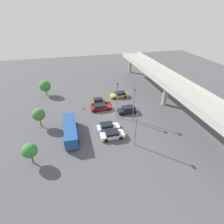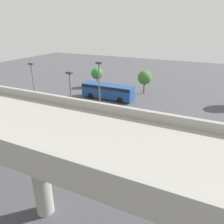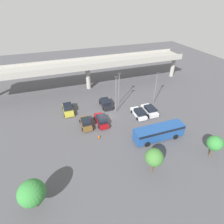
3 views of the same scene
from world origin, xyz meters
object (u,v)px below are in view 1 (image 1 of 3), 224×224
Objects in this scene: tree_front_centre at (39,115)px; tree_front_far_right at (30,151)px; lamp_post_near_aisle at (134,102)px; parked_car_4 at (108,127)px; lamp_post_mid_lot at (136,125)px; parked_car_1 at (99,101)px; parked_car_2 at (101,107)px; shuttle_bus at (70,129)px; parked_car_5 at (112,135)px; tree_front_left at (45,86)px; parked_car_3 at (127,110)px; lamp_post_by_overpass at (117,98)px; traffic_cone at (83,108)px; parked_car_0 at (119,95)px.

tree_front_far_right is (10.26, -0.39, -0.28)m from tree_front_centre.
parked_car_4 is at bearing -70.59° from lamp_post_near_aisle.
lamp_post_mid_lot is at bearing 58.93° from tree_front_centre.
parked_car_1 is 0.58× the size of lamp_post_near_aisle.
parked_car_2 is 11.29m from shuttle_bus.
parked_car_4 is 1.05× the size of tree_front_centre.
lamp_post_near_aisle is (-4.88, 5.94, 3.70)m from parked_car_5.
parked_car_4 reaches higher than parked_car_2.
lamp_post_mid_lot reaches higher than tree_front_centre.
tree_front_left is at bearing 179.54° from tree_front_centre.
shuttle_bus is (-2.56, -7.65, 0.79)m from parked_car_5.
tree_front_far_right reaches higher than parked_car_5.
tree_front_left reaches higher than tree_front_far_right.
parked_car_3 is at bearing -45.44° from parked_car_1.
lamp_post_by_overpass is at bearing 67.39° from parked_car_5.
parked_car_1 is 6.23× the size of traffic_cone.
parked_car_0 is 20.15m from lamp_post_mid_lot.
tree_front_centre reaches higher than parked_car_5.
parked_car_4 is 0.49× the size of shuttle_bus.
parked_car_1 reaches higher than parked_car_5.
parked_car_4 is 1.03× the size of tree_front_left.
parked_car_0 is 1.07× the size of parked_car_3.
parked_car_0 is at bearing 178.14° from lamp_post_near_aisle.
traffic_cone is at bearing 111.49° from parked_car_4.
tree_front_far_right is (11.18, -19.71, 1.94)m from parked_car_3.
parked_car_3 is at bearing 54.54° from parked_car_5.
lamp_post_near_aisle is 10.74× the size of traffic_cone.
tree_front_left reaches higher than parked_car_2.
lamp_post_near_aisle is at bearing 99.69° from shuttle_bus.
parked_car_2 is 14.13m from tree_front_centre.
tree_front_far_right reaches higher than parked_car_2.
traffic_cone is (-15.54, -7.57, -4.09)m from lamp_post_mid_lot.
lamp_post_by_overpass is at bearing -54.97° from parked_car_2.
lamp_post_near_aisle reaches higher than parked_car_2.
lamp_post_near_aisle is (9.10, 5.91, 3.69)m from parked_car_1.
parked_car_0 is at bearing 160.36° from lamp_post_by_overpass.
parked_car_4 is 2.71m from parked_car_5.
lamp_post_mid_lot is (7.90, -2.49, -0.02)m from lamp_post_near_aisle.
lamp_post_by_overpass is at bearing -121.14° from lamp_post_near_aisle.
shuttle_bus reaches higher than parked_car_2.
parked_car_0 is 28.27m from tree_front_far_right.
traffic_cone is (-9.96, 3.52, -1.19)m from shuttle_bus.
shuttle_bus is at bearing -123.91° from parked_car_1.
shuttle_bus is at bearing -19.49° from traffic_cone.
parked_car_5 is (16.58, -6.32, 0.01)m from parked_car_0.
parked_car_3 is 0.50× the size of shuttle_bus.
parked_car_4 is at bearing -37.07° from lamp_post_by_overpass.
parked_car_2 is at bearing 41.53° from parked_car_0.
parked_car_1 is 1.00× the size of tree_front_left.
parked_car_0 is 1.11× the size of parked_car_1.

